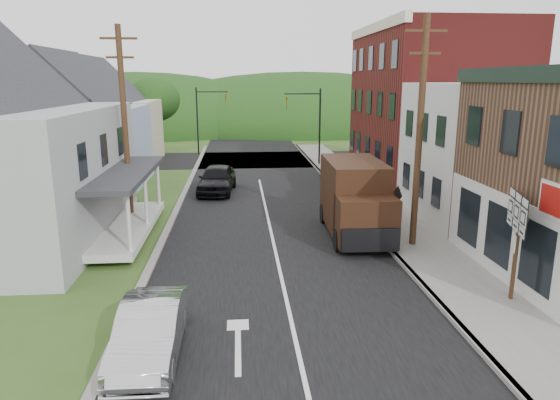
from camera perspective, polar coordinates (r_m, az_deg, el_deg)
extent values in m
plane|color=#2D4719|center=(16.72, 0.37, -9.82)|extent=(120.00, 120.00, 0.00)
cube|color=black|center=(26.17, -1.62, -1.12)|extent=(9.00, 90.00, 0.02)
cube|color=black|center=(42.82, -2.92, 4.64)|extent=(60.00, 9.00, 0.02)
cube|color=slate|center=(25.26, 12.14, -1.79)|extent=(2.80, 55.00, 0.15)
cube|color=slate|center=(24.91, 9.16, -1.88)|extent=(0.20, 55.00, 0.15)
cube|color=slate|center=(24.41, -12.32, -2.38)|extent=(0.30, 55.00, 0.12)
cube|color=silver|center=(26.30, 24.18, 4.99)|extent=(8.00, 7.00, 6.50)
cube|color=maroon|center=(34.73, 16.90, 10.30)|extent=(8.00, 12.00, 10.00)
cube|color=#97ABCE|center=(33.93, -21.35, 5.64)|extent=(7.00, 8.00, 5.00)
cube|color=beige|center=(42.70, -18.66, 7.31)|extent=(7.00, 8.00, 5.00)
cylinder|color=#472D19|center=(20.15, 15.63, 6.99)|extent=(0.26, 0.26, 9.00)
cube|color=#472D19|center=(20.12, 16.37, 18.08)|extent=(1.60, 0.10, 0.10)
cube|color=#472D19|center=(20.06, 16.21, 15.81)|extent=(1.20, 0.10, 0.10)
cylinder|color=#472D19|center=(23.93, -17.29, 7.84)|extent=(0.26, 0.26, 9.00)
cube|color=#472D19|center=(23.90, -17.98, 17.17)|extent=(1.60, 0.10, 0.10)
cube|color=#472D19|center=(23.85, -17.83, 15.26)|extent=(1.20, 0.10, 0.10)
cylinder|color=black|center=(39.47, 4.56, 8.25)|extent=(0.14, 0.14, 6.00)
cylinder|color=black|center=(39.11, 2.56, 12.04)|extent=(2.80, 0.10, 0.10)
imported|color=olive|center=(39.00, 0.77, 11.02)|extent=(0.16, 0.20, 1.00)
cylinder|color=black|center=(46.06, -9.42, 8.87)|extent=(0.14, 0.14, 6.00)
cylinder|color=black|center=(45.84, -7.77, 12.16)|extent=(2.80, 0.10, 0.10)
imported|color=olive|center=(45.82, -6.21, 11.32)|extent=(0.16, 0.20, 1.00)
cylinder|color=#382616|center=(48.11, -14.03, 7.60)|extent=(0.36, 0.36, 3.92)
ellipsoid|color=#133810|center=(47.92, -14.24, 11.09)|extent=(4.80, 4.80, 4.08)
ellipsoid|color=#133810|center=(70.61, -3.72, 8.15)|extent=(90.00, 30.00, 16.00)
imported|color=silver|center=(12.93, -14.62, -14.34)|extent=(1.47, 4.15, 1.36)
imported|color=black|center=(30.18, -7.23, 2.37)|extent=(2.47, 5.06, 1.66)
cube|color=black|center=(22.18, 8.36, 0.74)|extent=(2.45, 4.51, 2.93)
cube|color=black|center=(19.82, 9.81, -2.37)|extent=(2.37, 1.68, 1.92)
cube|color=black|center=(19.80, 9.77, 0.04)|extent=(2.16, 1.27, 0.05)
cube|color=black|center=(19.16, 10.31, -4.52)|extent=(2.23, 0.22, 0.91)
cylinder|color=black|center=(19.94, 6.67, -4.59)|extent=(0.31, 0.92, 0.91)
cylinder|color=black|center=(20.40, 12.56, -4.41)|extent=(0.31, 0.92, 0.91)
cylinder|color=black|center=(23.76, 5.03, -1.56)|extent=(0.31, 0.92, 0.91)
cylinder|color=black|center=(24.15, 10.02, -1.47)|extent=(0.31, 0.92, 0.91)
cube|color=#472D19|center=(16.46, 25.41, -4.79)|extent=(0.13, 0.13, 3.35)
cube|color=black|center=(16.16, 25.59, -1.23)|extent=(0.55, 1.86, 0.08)
cube|color=silver|center=(15.43, 26.23, -0.30)|extent=(0.16, 0.51, 0.21)
cube|color=silver|center=(15.53, 26.06, -1.84)|extent=(0.17, 0.56, 0.53)
cube|color=silver|center=(15.64, 25.90, -3.37)|extent=(0.16, 0.51, 0.27)
cube|color=silver|center=(16.06, 25.62, 0.27)|extent=(0.16, 0.51, 0.21)
cube|color=silver|center=(16.15, 25.46, -1.22)|extent=(0.17, 0.56, 0.53)
cube|color=silver|center=(16.26, 25.31, -2.69)|extent=(0.16, 0.51, 0.27)
cube|color=silver|center=(16.69, 25.05, 0.79)|extent=(0.16, 0.51, 0.21)
cube|color=silver|center=(16.78, 24.90, -0.65)|extent=(0.17, 0.56, 0.53)
cube|color=silver|center=(16.89, 24.76, -2.07)|extent=(0.16, 0.51, 0.27)
cube|color=silver|center=(16.40, 25.12, -4.46)|extent=(0.13, 0.42, 0.53)
cylinder|color=black|center=(20.09, 13.33, -2.10)|extent=(0.07, 0.07, 2.38)
cube|color=black|center=(19.83, 13.31, 0.65)|extent=(0.14, 0.69, 0.70)
cube|color=yellow|center=(19.83, 13.35, 0.65)|extent=(0.13, 0.62, 0.63)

